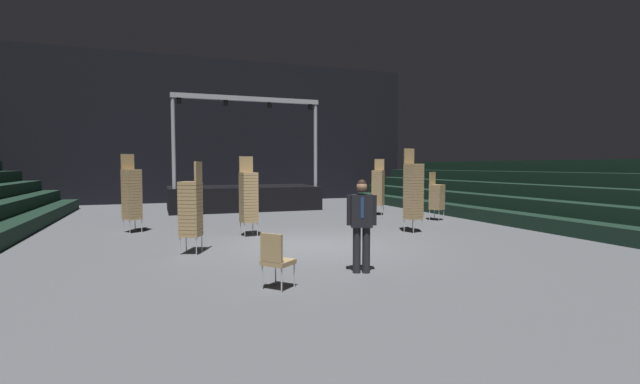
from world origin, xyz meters
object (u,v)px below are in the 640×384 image
at_px(man_with_tie, 362,220).
at_px(chair_stack_front_left, 378,187).
at_px(chair_stack_mid_left, 437,196).
at_px(chair_stack_rear_left, 249,196).
at_px(chair_stack_mid_centre, 191,208).
at_px(stage_riser, 243,196).
at_px(loose_chair_near_man, 276,257).
at_px(chair_stack_front_right, 132,193).
at_px(chair_stack_mid_right, 413,191).

xyz_separation_m(man_with_tie, chair_stack_front_left, (4.92, 8.70, 0.14)).
bearing_deg(chair_stack_front_left, chair_stack_mid_left, 160.27).
bearing_deg(chair_stack_rear_left, chair_stack_mid_centre, 41.66).
xyz_separation_m(stage_riser, chair_stack_mid_left, (6.01, -6.59, 0.29)).
bearing_deg(stage_riser, loose_chair_near_man, -98.21).
bearing_deg(chair_stack_front_right, chair_stack_mid_right, 127.95).
bearing_deg(man_with_tie, chair_stack_rear_left, -56.99).
bearing_deg(chair_stack_mid_centre, chair_stack_mid_left, -45.52).
height_order(chair_stack_front_left, loose_chair_near_man, chair_stack_front_left).
distance_m(stage_riser, man_with_tie, 12.98).
xyz_separation_m(chair_stack_front_left, chair_stack_mid_left, (1.23, -2.32, -0.25)).
xyz_separation_m(man_with_tie, chair_stack_mid_centre, (-2.90, 3.04, 0.06)).
distance_m(chair_stack_mid_centre, chair_stack_rear_left, 2.73).
relative_size(man_with_tie, chair_stack_mid_right, 0.69).
height_order(chair_stack_front_left, chair_stack_rear_left, same).
relative_size(chair_stack_front_left, chair_stack_mid_right, 0.90).
bearing_deg(stage_riser, man_with_tie, -90.62).
xyz_separation_m(man_with_tie, chair_stack_front_right, (-4.35, 7.05, 0.18)).
xyz_separation_m(man_with_tie, chair_stack_rear_left, (-1.15, 5.13, 0.14)).
distance_m(chair_stack_mid_left, chair_stack_mid_centre, 9.65).
distance_m(stage_riser, chair_stack_mid_right, 9.58).
bearing_deg(chair_stack_rear_left, chair_stack_front_right, -39.33).
xyz_separation_m(stage_riser, chair_stack_front_right, (-4.49, -5.93, 0.58)).
bearing_deg(loose_chair_near_man, chair_stack_mid_right, 89.24).
xyz_separation_m(chair_stack_front_left, chair_stack_front_right, (-9.27, -1.65, 0.04)).
relative_size(chair_stack_front_left, chair_stack_mid_left, 1.28).
relative_size(stage_riser, chair_stack_front_right, 2.80).
bearing_deg(chair_stack_front_right, chair_stack_rear_left, 117.05).
xyz_separation_m(stage_riser, chair_stack_mid_centre, (-3.04, -9.94, 0.46)).
bearing_deg(stage_riser, chair_stack_mid_centre, -106.99).
relative_size(chair_stack_mid_right, chair_stack_mid_centre, 1.20).
relative_size(stage_riser, man_with_tie, 3.76).
xyz_separation_m(chair_stack_front_right, chair_stack_rear_left, (3.20, -1.92, -0.04)).
bearing_deg(chair_stack_rear_left, chair_stack_mid_left, -178.65).
bearing_deg(stage_riser, chair_stack_front_right, -127.14).
height_order(chair_stack_front_left, chair_stack_mid_left, chair_stack_front_left).
bearing_deg(loose_chair_near_man, chair_stack_rear_left, 132.47).
bearing_deg(chair_stack_front_left, chair_stack_mid_centre, 78.27).
relative_size(chair_stack_mid_centre, loose_chair_near_man, 2.26).
xyz_separation_m(chair_stack_rear_left, loose_chair_near_man, (-0.66, -5.67, -0.62)).
relative_size(chair_stack_rear_left, loose_chair_near_man, 2.44).
distance_m(stage_riser, loose_chair_near_man, 13.66).
xyz_separation_m(chair_stack_front_right, chair_stack_mid_centre, (1.45, -4.01, -0.13)).
height_order(man_with_tie, chair_stack_rear_left, chair_stack_rear_left).
distance_m(man_with_tie, chair_stack_mid_right, 5.55).
bearing_deg(man_with_tie, stage_riser, -70.21).
bearing_deg(chair_stack_rear_left, chair_stack_mid_right, 159.75).
relative_size(chair_stack_mid_left, chair_stack_rear_left, 0.78).
bearing_deg(chair_stack_mid_left, chair_stack_front_right, -31.12).
distance_m(chair_stack_front_right, loose_chair_near_man, 8.03).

